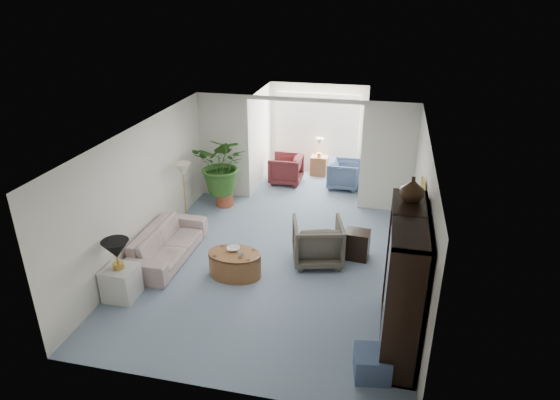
% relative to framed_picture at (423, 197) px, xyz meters
% --- Properties ---
extents(floor, '(6.00, 6.00, 0.00)m').
position_rel_framed_picture_xyz_m(floor, '(-2.46, 0.10, -1.70)').
color(floor, '#8399AD').
rests_on(floor, ground).
extents(sunroom_floor, '(2.60, 2.60, 0.00)m').
position_rel_framed_picture_xyz_m(sunroom_floor, '(-2.46, 4.20, -1.70)').
color(sunroom_floor, '#8399AD').
rests_on(sunroom_floor, ground).
extents(back_pier_left, '(1.20, 0.12, 2.50)m').
position_rel_framed_picture_xyz_m(back_pier_left, '(-4.36, 3.10, -0.45)').
color(back_pier_left, silver).
rests_on(back_pier_left, ground).
extents(back_pier_right, '(1.20, 0.12, 2.50)m').
position_rel_framed_picture_xyz_m(back_pier_right, '(-0.56, 3.10, -0.45)').
color(back_pier_right, silver).
rests_on(back_pier_right, ground).
extents(back_header, '(2.60, 0.12, 0.10)m').
position_rel_framed_picture_xyz_m(back_header, '(-2.46, 3.10, 0.75)').
color(back_header, silver).
rests_on(back_header, back_pier_left).
extents(window_pane, '(2.20, 0.02, 1.50)m').
position_rel_framed_picture_xyz_m(window_pane, '(-2.46, 5.28, -0.30)').
color(window_pane, white).
extents(window_blinds, '(2.20, 0.02, 1.50)m').
position_rel_framed_picture_xyz_m(window_blinds, '(-2.46, 5.25, -0.30)').
color(window_blinds, white).
extents(framed_picture, '(0.04, 0.50, 0.40)m').
position_rel_framed_picture_xyz_m(framed_picture, '(0.00, 0.00, 0.00)').
color(framed_picture, '#AFA48C').
extents(sofa, '(0.82, 2.07, 0.60)m').
position_rel_framed_picture_xyz_m(sofa, '(-4.48, 0.02, -1.40)').
color(sofa, beige).
rests_on(sofa, ground).
extents(end_table, '(0.51, 0.51, 0.56)m').
position_rel_framed_picture_xyz_m(end_table, '(-4.68, -1.33, -1.42)').
color(end_table, silver).
rests_on(end_table, ground).
extents(table_lamp, '(0.44, 0.44, 0.30)m').
position_rel_framed_picture_xyz_m(table_lamp, '(-4.68, -1.33, -0.79)').
color(table_lamp, black).
rests_on(table_lamp, end_table).
extents(floor_lamp, '(0.36, 0.36, 0.28)m').
position_rel_framed_picture_xyz_m(floor_lamp, '(-4.70, 1.43, -0.45)').
color(floor_lamp, beige).
rests_on(floor_lamp, ground).
extents(coffee_table, '(1.19, 1.19, 0.45)m').
position_rel_framed_picture_xyz_m(coffee_table, '(-3.06, -0.29, -1.47)').
color(coffee_table, olive).
rests_on(coffee_table, ground).
extents(coffee_bowl, '(0.29, 0.29, 0.06)m').
position_rel_framed_picture_xyz_m(coffee_bowl, '(-3.11, -0.19, -1.22)').
color(coffee_bowl, silver).
rests_on(coffee_bowl, coffee_table).
extents(coffee_cup, '(0.13, 0.13, 0.10)m').
position_rel_framed_picture_xyz_m(coffee_cup, '(-2.91, -0.39, -1.20)').
color(coffee_cup, beige).
rests_on(coffee_cup, coffee_table).
extents(wingback_chair, '(1.09, 1.11, 0.83)m').
position_rel_framed_picture_xyz_m(wingback_chair, '(-1.71, 0.51, -1.29)').
color(wingback_chair, '#5C5548').
rests_on(wingback_chair, ground).
extents(side_table_dark, '(0.49, 0.41, 0.55)m').
position_rel_framed_picture_xyz_m(side_table_dark, '(-1.01, 0.81, -1.42)').
color(side_table_dark, black).
rests_on(side_table_dark, ground).
extents(entertainment_cabinet, '(0.49, 1.83, 2.03)m').
position_rel_framed_picture_xyz_m(entertainment_cabinet, '(-0.23, -1.45, -0.68)').
color(entertainment_cabinet, black).
rests_on(entertainment_cabinet, ground).
extents(cabinet_urn, '(0.34, 0.34, 0.35)m').
position_rel_framed_picture_xyz_m(cabinet_urn, '(-0.23, -0.95, 0.51)').
color(cabinet_urn, '#301F10').
rests_on(cabinet_urn, entertainment_cabinet).
extents(ottoman, '(0.53, 0.53, 0.37)m').
position_rel_framed_picture_xyz_m(ottoman, '(-0.55, -2.20, -1.51)').
color(ottoman, '#4C5D84').
rests_on(ottoman, ground).
extents(plant_pot, '(0.40, 0.40, 0.32)m').
position_rel_framed_picture_xyz_m(plant_pot, '(-4.20, 2.52, -1.54)').
color(plant_pot, '#A54C2F').
rests_on(plant_pot, ground).
extents(house_plant, '(1.26, 1.09, 1.40)m').
position_rel_framed_picture_xyz_m(house_plant, '(-4.20, 2.52, -0.68)').
color(house_plant, '#2F5D1F').
rests_on(house_plant, plant_pot).
extents(sunroom_chair_blue, '(0.79, 0.76, 0.71)m').
position_rel_framed_picture_xyz_m(sunroom_chair_blue, '(-1.61, 4.23, -1.34)').
color(sunroom_chair_blue, '#4C5D84').
rests_on(sunroom_chair_blue, ground).
extents(sunroom_chair_maroon, '(0.81, 0.79, 0.74)m').
position_rel_framed_picture_xyz_m(sunroom_chair_maroon, '(-3.11, 4.23, -1.33)').
color(sunroom_chair_maroon, maroon).
rests_on(sunroom_chair_maroon, ground).
extents(sunroom_table, '(0.43, 0.33, 0.52)m').
position_rel_framed_picture_xyz_m(sunroom_table, '(-2.36, 4.98, -1.44)').
color(sunroom_table, olive).
rests_on(sunroom_table, ground).
extents(shelf_clutter, '(0.30, 1.21, 1.06)m').
position_rel_framed_picture_xyz_m(shelf_clutter, '(-0.28, -1.56, -0.61)').
color(shelf_clutter, black).
rests_on(shelf_clutter, entertainment_cabinet).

